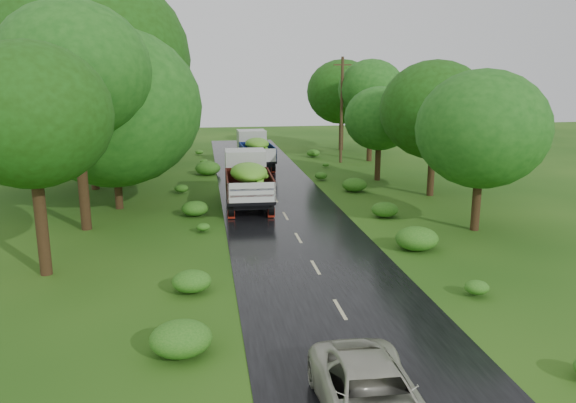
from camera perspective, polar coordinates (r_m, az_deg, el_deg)
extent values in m
plane|color=#16400D|center=(18.56, 5.31, -10.91)|extent=(120.00, 120.00, 0.00)
cube|color=black|center=(23.09, 2.32, -5.89)|extent=(6.50, 80.00, 0.02)
cube|color=#BFB78C|center=(15.13, 9.11, -16.90)|extent=(0.12, 1.60, 0.00)
cube|color=#BFB78C|center=(18.55, 5.31, -10.84)|extent=(0.12, 1.60, 0.00)
cube|color=#BFB78C|center=(22.17, 2.81, -6.69)|extent=(0.12, 1.60, 0.00)
cube|color=#BFB78C|center=(25.90, 1.05, -3.71)|extent=(0.12, 1.60, 0.00)
cube|color=#BFB78C|center=(29.70, -0.25, -1.48)|extent=(0.12, 1.60, 0.00)
cube|color=#BFB78C|center=(33.54, -1.26, 0.24)|extent=(0.12, 1.60, 0.00)
cube|color=#BFB78C|center=(37.42, -2.05, 1.60)|extent=(0.12, 1.60, 0.00)
cube|color=#BFB78C|center=(41.32, -2.70, 2.71)|extent=(0.12, 1.60, 0.00)
cube|color=#BFB78C|center=(45.24, -3.24, 3.62)|extent=(0.12, 1.60, 0.00)
cube|color=#BFB78C|center=(49.17, -3.69, 4.39)|extent=(0.12, 1.60, 0.00)
cube|color=#BFB78C|center=(53.12, -4.08, 5.05)|extent=(0.12, 1.60, 0.00)
cube|color=#BFB78C|center=(57.07, -4.41, 5.61)|extent=(0.12, 1.60, 0.00)
cube|color=black|center=(31.81, -4.08, 0.73)|extent=(1.99, 6.08, 0.30)
cylinder|color=black|center=(33.95, -6.05, 1.21)|extent=(0.32, 1.08, 1.07)
cylinder|color=black|center=(34.06, -2.55, 1.31)|extent=(0.32, 1.08, 1.07)
cylinder|color=black|center=(30.47, -5.88, -0.17)|extent=(0.32, 1.08, 1.07)
cylinder|color=black|center=(30.59, -1.98, -0.06)|extent=(0.32, 1.08, 1.07)
cylinder|color=black|center=(29.40, -5.81, -0.67)|extent=(0.32, 1.08, 1.07)
cylinder|color=black|center=(29.53, -1.78, -0.55)|extent=(0.32, 1.08, 1.07)
cube|color=maroon|center=(29.11, -5.78, -1.29)|extent=(0.37, 0.05, 0.48)
cube|color=maroon|center=(29.23, -1.70, -1.16)|extent=(0.37, 0.05, 0.48)
cube|color=silver|center=(33.95, -4.36, 3.54)|extent=(2.41, 2.09, 2.04)
cube|color=black|center=(30.66, -3.96, 0.71)|extent=(2.57, 4.67, 0.17)
cube|color=#46160C|center=(30.50, -6.22, 1.74)|extent=(0.19, 4.61, 1.02)
cube|color=#46160C|center=(30.63, -1.76, 1.86)|extent=(0.19, 4.61, 1.02)
cube|color=#46160C|center=(32.76, -4.23, 2.58)|extent=(2.47, 0.14, 1.02)
cube|color=silver|center=(28.33, -3.70, 0.90)|extent=(2.47, 0.14, 1.02)
ellipsoid|color=#56931A|center=(30.42, -4.00, 2.98)|extent=(2.16, 3.92, 1.07)
cube|color=black|center=(44.44, -3.33, 4.28)|extent=(1.98, 5.80, 0.29)
cylinder|color=black|center=(46.40, -4.89, 4.45)|extent=(0.32, 1.03, 1.02)
cylinder|color=black|center=(46.64, -2.47, 4.53)|extent=(0.32, 1.03, 1.02)
cylinder|color=black|center=(43.07, -4.40, 3.77)|extent=(0.32, 1.03, 1.02)
cylinder|color=black|center=(43.33, -1.80, 3.86)|extent=(0.32, 1.03, 1.02)
cylinder|color=black|center=(42.05, -4.23, 3.54)|extent=(0.32, 1.03, 1.02)
cylinder|color=black|center=(42.32, -1.57, 3.64)|extent=(0.32, 1.03, 1.02)
cube|color=maroon|center=(41.75, -4.17, 3.16)|extent=(0.35, 0.05, 0.46)
cube|color=maroon|center=(42.02, -1.49, 3.26)|extent=(0.35, 0.05, 0.46)
cube|color=silver|center=(46.54, -3.73, 6.07)|extent=(2.32, 2.02, 1.94)
cube|color=black|center=(43.36, -3.14, 4.36)|extent=(2.51, 4.47, 0.16)
cube|color=navy|center=(43.14, -4.65, 5.05)|extent=(0.25, 4.38, 0.97)
cube|color=navy|center=(43.44, -1.67, 5.15)|extent=(0.25, 4.38, 0.97)
cube|color=navy|center=(45.39, -3.53, 5.48)|extent=(2.34, 0.17, 0.97)
cube|color=silver|center=(41.17, -2.74, 4.69)|extent=(2.34, 0.17, 0.97)
ellipsoid|color=#56931A|center=(43.19, -3.16, 5.90)|extent=(2.11, 3.75, 1.02)
imported|color=#B2B19E|center=(12.94, 8.54, -19.15)|extent=(2.28, 4.76, 1.31)
cylinder|color=#382616|center=(46.74, 5.46, 9.18)|extent=(0.26, 0.26, 8.60)
cube|color=#382616|center=(46.63, 5.56, 13.66)|extent=(1.51, 0.26, 0.11)
cylinder|color=black|center=(22.48, -24.09, 1.41)|extent=(0.44, 0.44, 6.82)
ellipsoid|color=#1B440D|center=(22.15, -24.73, 7.99)|extent=(3.42, 3.42, 3.08)
cylinder|color=black|center=(28.23, -20.43, 5.74)|extent=(0.49, 0.49, 8.59)
ellipsoid|color=#1B440D|center=(28.03, -20.98, 12.36)|extent=(3.76, 3.76, 3.38)
cylinder|color=black|center=(32.17, -17.10, 4.82)|extent=(0.43, 0.43, 6.37)
ellipsoid|color=#1B440D|center=(31.93, -17.40, 9.12)|extent=(4.37, 4.37, 3.93)
cylinder|color=black|center=(37.90, -19.48, 8.08)|extent=(0.50, 0.50, 9.30)
ellipsoid|color=#1B440D|center=(37.79, -19.90, 13.42)|extent=(5.07, 5.07, 4.56)
cylinder|color=black|center=(43.06, -16.84, 7.51)|extent=(0.46, 0.46, 7.37)
ellipsoid|color=#1B440D|center=(42.90, -17.09, 11.23)|extent=(3.12, 3.12, 2.81)
cylinder|color=black|center=(48.89, -15.98, 8.64)|extent=(0.48, 0.48, 8.14)
ellipsoid|color=#1B440D|center=(48.76, -16.21, 12.26)|extent=(4.24, 4.24, 3.81)
cylinder|color=black|center=(52.98, -14.75, 9.17)|extent=(0.48, 0.48, 8.39)
ellipsoid|color=#1B440D|center=(52.87, -14.96, 12.61)|extent=(4.17, 4.17, 3.75)
cylinder|color=black|center=(28.09, 18.80, 2.70)|extent=(0.41, 0.41, 5.55)
ellipsoid|color=#1A5415|center=(27.80, 19.12, 6.98)|extent=(3.51, 3.51, 3.16)
cylinder|color=black|center=(35.25, 14.48, 5.33)|extent=(0.42, 0.42, 5.95)
ellipsoid|color=#1A5415|center=(35.02, 14.69, 9.00)|extent=(3.62, 3.62, 3.26)
cylinder|color=black|center=(39.57, 9.17, 5.64)|extent=(0.40, 0.40, 4.90)
ellipsoid|color=#1A5415|center=(39.37, 9.27, 8.33)|extent=(3.11, 3.11, 2.80)
cylinder|color=black|center=(47.94, 8.35, 8.11)|extent=(0.44, 0.44, 6.79)
ellipsoid|color=#1A5415|center=(47.79, 8.46, 11.20)|extent=(3.32, 3.32, 2.99)
cylinder|color=black|center=(54.49, 5.46, 8.53)|extent=(0.43, 0.43, 6.28)
ellipsoid|color=#1A5415|center=(54.35, 5.51, 11.03)|extent=(3.67, 3.67, 3.30)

